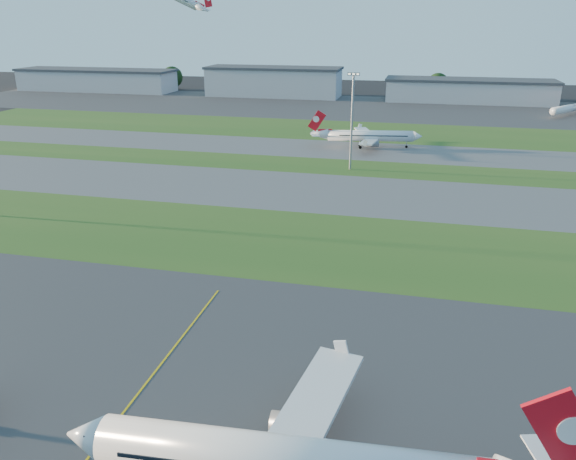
% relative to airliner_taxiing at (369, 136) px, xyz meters
% --- Properties ---
extents(ground, '(700.00, 700.00, 0.00)m').
position_rel_airliner_taxiing_xyz_m(ground, '(-17.20, -137.56, -3.68)').
color(ground, black).
rests_on(ground, ground).
extents(apron_near, '(300.00, 70.00, 0.01)m').
position_rel_airliner_taxiing_xyz_m(apron_near, '(-17.20, -137.56, -3.67)').
color(apron_near, '#333335').
rests_on(apron_near, ground).
extents(grass_strip_a, '(300.00, 34.00, 0.01)m').
position_rel_airliner_taxiing_xyz_m(grass_strip_a, '(-17.20, -85.56, -3.67)').
color(grass_strip_a, '#29541C').
rests_on(grass_strip_a, ground).
extents(taxiway_a, '(300.00, 32.00, 0.01)m').
position_rel_airliner_taxiing_xyz_m(taxiway_a, '(-17.20, -52.56, -3.67)').
color(taxiway_a, '#515154').
rests_on(taxiway_a, ground).
extents(grass_strip_b, '(300.00, 18.00, 0.01)m').
position_rel_airliner_taxiing_xyz_m(grass_strip_b, '(-17.20, -27.56, -3.67)').
color(grass_strip_b, '#29541C').
rests_on(grass_strip_b, ground).
extents(taxiway_b, '(300.00, 26.00, 0.01)m').
position_rel_airliner_taxiing_xyz_m(taxiway_b, '(-17.20, -5.56, -3.67)').
color(taxiway_b, '#515154').
rests_on(taxiway_b, ground).
extents(grass_strip_c, '(300.00, 40.00, 0.01)m').
position_rel_airliner_taxiing_xyz_m(grass_strip_c, '(-17.20, 27.44, -3.67)').
color(grass_strip_c, '#29541C').
rests_on(grass_strip_c, ground).
extents(apron_far, '(400.00, 80.00, 0.01)m').
position_rel_airliner_taxiing_xyz_m(apron_far, '(-17.20, 87.44, -3.67)').
color(apron_far, '#333335').
rests_on(apron_far, ground).
extents(yellow_line, '(0.25, 60.00, 0.02)m').
position_rel_airliner_taxiing_xyz_m(yellow_line, '(-12.20, -137.56, -3.68)').
color(yellow_line, gold).
rests_on(yellow_line, ground).
extents(airliner_taxiing, '(33.36, 28.08, 10.48)m').
position_rel_airliner_taxiing_xyz_m(airliner_taxiing, '(0.00, 0.00, 0.00)').
color(airliner_taxiing, white).
rests_on(airliner_taxiing, ground).
extents(mini_jet_near, '(19.08, 23.53, 9.48)m').
position_rel_airliner_taxiing_xyz_m(mini_jet_near, '(76.55, 82.33, -0.40)').
color(mini_jet_near, white).
rests_on(mini_jet_near, ground).
extents(light_mast_centre, '(3.20, 0.70, 25.80)m').
position_rel_airliner_taxiing_xyz_m(light_mast_centre, '(-2.20, -29.56, 11.13)').
color(light_mast_centre, gray).
rests_on(light_mast_centre, ground).
extents(hangar_far_west, '(91.80, 23.00, 12.20)m').
position_rel_airliner_taxiing_xyz_m(hangar_far_west, '(-167.20, 117.44, 2.46)').
color(hangar_far_west, '#9FA0A6').
rests_on(hangar_far_west, ground).
extents(hangar_west, '(71.40, 23.00, 15.20)m').
position_rel_airliner_taxiing_xyz_m(hangar_west, '(-62.20, 117.44, 3.96)').
color(hangar_west, '#9FA0A6').
rests_on(hangar_west, ground).
extents(hangar_east, '(81.60, 23.00, 11.20)m').
position_rel_airliner_taxiing_xyz_m(hangar_east, '(37.80, 117.44, 1.96)').
color(hangar_east, '#9FA0A6').
rests_on(hangar_east, ground).
extents(tree_far_west, '(11.00, 11.00, 12.00)m').
position_rel_airliner_taxiing_xyz_m(tree_far_west, '(-207.20, 130.44, 2.81)').
color(tree_far_west, black).
rests_on(tree_far_west, ground).
extents(tree_west, '(12.10, 12.10, 13.20)m').
position_rel_airliner_taxiing_xyz_m(tree_west, '(-127.20, 132.44, 3.46)').
color(tree_west, black).
rests_on(tree_west, ground).
extents(tree_mid_west, '(9.90, 9.90, 10.80)m').
position_rel_airliner_taxiing_xyz_m(tree_mid_west, '(-37.20, 128.44, 2.16)').
color(tree_mid_west, black).
rests_on(tree_mid_west, ground).
extents(tree_mid_east, '(11.55, 11.55, 12.60)m').
position_rel_airliner_taxiing_xyz_m(tree_mid_east, '(22.80, 131.44, 3.13)').
color(tree_mid_east, black).
rests_on(tree_mid_east, ground).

